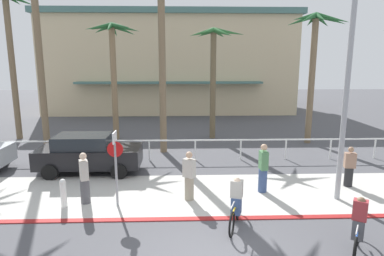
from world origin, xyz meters
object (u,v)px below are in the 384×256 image
Objects in this scene: palm_tree_3 at (113,51)px; pedestrian_0 at (85,180)px; streetlight_curb at (351,78)px; car_black_1 at (88,153)px; palm_tree_5 at (214,57)px; palm_tree_6 at (315,45)px; palm_tree_1 at (8,29)px; cyclist_blue_0 at (358,227)px; pedestrian_1 at (263,170)px; pedestrian_3 at (349,168)px; stop_sign_bike_lane at (116,158)px; palm_tree_4 at (162,20)px; palm_tree_2 at (36,21)px; cyclist_yellow_1 at (236,203)px; bollard_1 at (63,193)px; pedestrian_2 at (189,178)px.

palm_tree_3 is 3.93× the size of pedestrian_0.
streetlight_curb reaches higher than car_black_1.
palm_tree_6 is at bearing -14.47° from palm_tree_5.
palm_tree_1 is 20.69m from cyclist_blue_0.
pedestrian_3 is at bearing 7.37° from pedestrian_1.
palm_tree_4 is (1.24, 6.86, 5.14)m from stop_sign_bike_lane.
palm_tree_2 is 4.38m from palm_tree_3.
palm_tree_2 reaches higher than pedestrian_0.
car_black_1 is 10.71m from cyclist_blue_0.
palm_tree_3 is at bearing 179.61° from palm_tree_5.
cyclist_yellow_1 is at bearing -73.19° from palm_tree_4.
palm_tree_1 is at bearing 124.51° from pedestrian_0.
palm_tree_2 is 10.71m from pedestrian_0.
pedestrian_3 reaches higher than cyclist_yellow_1.
streetlight_curb is 0.76× the size of palm_tree_2.
pedestrian_0 reaches higher than cyclist_yellow_1.
palm_tree_1 is at bearing 138.18° from palm_tree_2.
palm_tree_5 is 9.97m from pedestrian_1.
stop_sign_bike_lane is at bearing -100.27° from palm_tree_4.
bollard_1 is 0.58× the size of cyclist_yellow_1.
palm_tree_5 is at bearing 47.27° from palm_tree_4.
streetlight_curb is 4.83m from cyclist_blue_0.
stop_sign_bike_lane is 2.11m from bollard_1.
palm_tree_2 is at bearing 124.25° from stop_sign_bike_lane.
pedestrian_0 is at bearing 157.31° from cyclist_blue_0.
bollard_1 is 5.70m from cyclist_yellow_1.
palm_tree_4 is at bearing 124.09° from pedestrian_1.
pedestrian_3 is at bearing 7.25° from pedestrian_0.
palm_tree_3 is (-9.56, 10.01, 1.14)m from streetlight_curb.
palm_tree_4 is at bearing -20.44° from palm_tree_1.
palm_tree_3 is 4.42× the size of pedestrian_3.
palm_tree_1 is 4.99× the size of pedestrian_2.
palm_tree_1 is 13.54m from pedestrian_0.
pedestrian_0 reaches higher than pedestrian_3.
cyclist_yellow_1 is (5.65, -11.56, -4.72)m from palm_tree_3.
cyclist_blue_0 is at bearing -19.25° from bollard_1.
palm_tree_5 is at bearing 165.53° from palm_tree_6.
pedestrian_2 is 1.10× the size of pedestrian_3.
bollard_1 is 0.63× the size of pedestrian_3.
palm_tree_1 is 1.24× the size of palm_tree_3.
pedestrian_0 reaches higher than cyclist_blue_0.
palm_tree_1 is at bearing 178.73° from palm_tree_5.
palm_tree_3 is 14.38m from pedestrian_3.
palm_tree_2 is at bearing -149.25° from palm_tree_3.
pedestrian_2 is at bearing 140.85° from cyclist_blue_0.
car_black_1 is at bearing -133.22° from palm_tree_4.
car_black_1 is at bearing 138.46° from cyclist_yellow_1.
palm_tree_6 reaches higher than pedestrian_0.
palm_tree_6 reaches higher than palm_tree_5.
palm_tree_6 is at bearing 36.94° from bollard_1.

